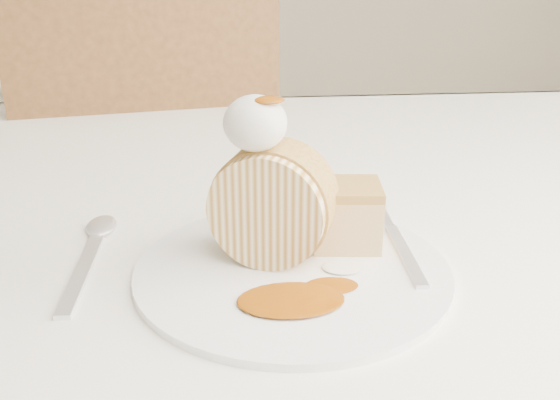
{
  "coord_description": "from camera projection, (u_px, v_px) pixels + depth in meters",
  "views": [
    {
      "loc": [
        -0.09,
        -0.51,
        1.02
      ],
      "look_at": [
        -0.05,
        -0.02,
        0.82
      ],
      "focal_mm": 40.0,
      "sensor_mm": 36.0,
      "label": 1
    }
  ],
  "objects": [
    {
      "name": "plate",
      "position": [
        293.0,
        270.0,
        0.54
      ],
      "size": [
        0.3,
        0.3,
        0.01
      ],
      "primitive_type": "cylinder",
      "rotation": [
        0.0,
        0.0,
        -0.1
      ],
      "color": "white",
      "rests_on": "table"
    },
    {
      "name": "cake_chunk",
      "position": [
        346.0,
        219.0,
        0.57
      ],
      "size": [
        0.07,
        0.06,
        0.05
      ],
      "primitive_type": "cube",
      "rotation": [
        0.0,
        0.0,
        -0.1
      ],
      "color": "#BD9047",
      "rests_on": "plate"
    },
    {
      "name": "spoon",
      "position": [
        82.0,
        273.0,
        0.54
      ],
      "size": [
        0.03,
        0.18,
        0.0
      ],
      "primitive_type": "cube",
      "rotation": [
        0.0,
        0.0,
        -0.01
      ],
      "color": "silver",
      "rests_on": "table"
    },
    {
      "name": "caramel_drizzle",
      "position": [
        268.0,
        93.0,
        0.49
      ],
      "size": [
        0.03,
        0.02,
        0.01
      ],
      "primitive_type": "ellipsoid",
      "color": "#863E05",
      "rests_on": "whipped_cream"
    },
    {
      "name": "table",
      "position": [
        302.0,
        246.0,
        0.79
      ],
      "size": [
        1.4,
        0.9,
        0.75
      ],
      "color": "white",
      "rests_on": "ground"
    },
    {
      "name": "caramel_pool",
      "position": [
        291.0,
        300.0,
        0.48
      ],
      "size": [
        0.09,
        0.06,
        0.0
      ],
      "primitive_type": null,
      "rotation": [
        0.0,
        0.0,
        -0.1
      ],
      "color": "#863E05",
      "rests_on": "plate"
    },
    {
      "name": "whipped_cream",
      "position": [
        255.0,
        123.0,
        0.5
      ],
      "size": [
        0.05,
        0.05,
        0.05
      ],
      "primitive_type": "ellipsoid",
      "color": "white",
      "rests_on": "roulade_slice"
    },
    {
      "name": "roulade_slice",
      "position": [
        272.0,
        205.0,
        0.54
      ],
      "size": [
        0.11,
        0.09,
        0.1
      ],
      "primitive_type": "cylinder",
      "rotation": [
        1.57,
        0.0,
        -0.36
      ],
      "color": "beige",
      "rests_on": "plate"
    },
    {
      "name": "fork",
      "position": [
        405.0,
        254.0,
        0.56
      ],
      "size": [
        0.03,
        0.16,
        0.0
      ],
      "primitive_type": "cube",
      "rotation": [
        0.0,
        0.0,
        -0.03
      ],
      "color": "silver",
      "rests_on": "plate"
    },
    {
      "name": "chair_far",
      "position": [
        153.0,
        190.0,
        1.26
      ],
      "size": [
        0.53,
        0.53,
        0.97
      ],
      "rotation": [
        0.0,
        0.0,
        3.31
      ],
      "color": "brown",
      "rests_on": "ground"
    }
  ]
}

